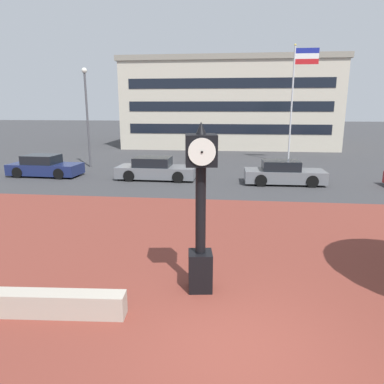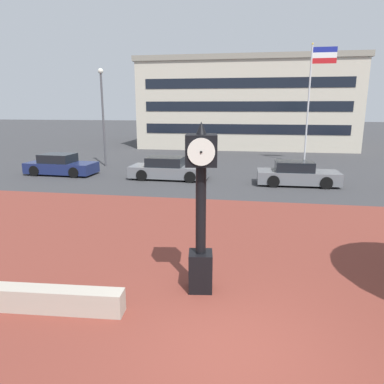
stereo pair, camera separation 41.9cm
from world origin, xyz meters
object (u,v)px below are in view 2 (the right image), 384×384
street_clock (201,207)px  car_street_distant (61,165)px  civic_building (247,104)px  car_street_near (297,174)px  car_street_mid (168,169)px  street_lamp_post (103,108)px  flagpole_primary (312,93)px

street_clock → car_street_distant: street_clock is taller
street_clock → civic_building: size_ratio=0.18×
car_street_distant → civic_building: size_ratio=0.20×
car_street_near → car_street_mid: bearing=-94.7°
car_street_near → street_lamp_post: (-12.62, 4.19, 3.47)m
car_street_near → car_street_mid: same height
civic_building → street_lamp_post: 19.88m
car_street_mid → car_street_distant: bearing=-90.7°
flagpole_primary → street_clock: bearing=-104.3°
street_clock → flagpole_primary: (5.05, 19.86, 3.10)m
street_clock → car_street_distant: 16.70m
car_street_mid → civic_building: size_ratio=0.21×
street_clock → flagpole_primary: flagpole_primary is taller
street_lamp_post → civic_building: bearing=61.9°
civic_building → car_street_distant: bearing=-117.2°
civic_building → street_lamp_post: bearing=-118.1°
flagpole_primary → street_lamp_post: flagpole_primary is taller
car_street_near → flagpole_primary: 9.10m
street_clock → car_street_mid: 13.20m
car_street_distant → street_lamp_post: street_lamp_post is taller
car_street_near → car_street_distant: 14.09m
street_clock → street_lamp_post: size_ratio=0.58×
car_street_mid → flagpole_primary: bearing=130.8°
street_clock → street_lamp_post: street_lamp_post is taller
street_clock → car_street_near: (3.44, 12.12, -1.41)m
street_clock → car_street_distant: (-10.63, 12.81, -1.41)m
car_street_mid → flagpole_primary: flagpole_primary is taller
car_street_distant → civic_building: bearing=155.3°
car_street_distant → civic_building: (10.82, 21.04, 3.81)m
flagpole_primary → civic_building: 14.82m
street_clock → car_street_near: bearing=66.0°
civic_building → street_clock: bearing=-90.3°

